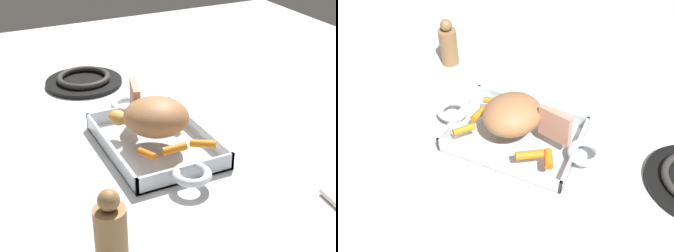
{
  "view_description": "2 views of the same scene",
  "coord_description": "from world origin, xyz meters",
  "views": [
    {
      "loc": [
        -0.83,
        0.37,
        0.54
      ],
      "look_at": [
        -0.01,
        -0.03,
        0.05
      ],
      "focal_mm": 53.04,
      "sensor_mm": 36.0,
      "label": 1
    },
    {
      "loc": [
        0.23,
        -0.56,
        0.65
      ],
      "look_at": [
        -0.01,
        -0.02,
        0.06
      ],
      "focal_mm": 40.37,
      "sensor_mm": 36.0,
      "label": 2
    }
  ],
  "objects": [
    {
      "name": "roast_slice_thin",
      "position": [
        0.09,
        0.01,
        0.08
      ],
      "size": [
        0.08,
        0.04,
        0.08
      ],
      "primitive_type": "cube",
      "rotation": [
        -0.06,
        0.0,
        1.31
      ],
      "color": "tan",
      "rests_on": "roasting_dish"
    },
    {
      "name": "ground_plane",
      "position": [
        0.0,
        0.0,
        0.0
      ],
      "size": [
        1.94,
        1.94,
        0.0
      ],
      "primitive_type": "plane",
      "color": "silver"
    },
    {
      "name": "potato_whole",
      "position": [
        0.07,
        0.06,
        0.05
      ],
      "size": [
        0.05,
        0.05,
        0.03
      ],
      "primitive_type": "ellipsoid",
      "rotation": [
        0.0,
        0.0,
        3.47
      ],
      "color": "gold",
      "rests_on": "roasting_dish"
    },
    {
      "name": "baby_carrot_long",
      "position": [
        0.1,
        -0.06,
        0.05
      ],
      "size": [
        0.03,
        0.05,
        0.02
      ],
      "primitive_type": "cylinder",
      "rotation": [
        1.57,
        0.0,
        3.54
      ],
      "color": "orange",
      "rests_on": "roasting_dish"
    },
    {
      "name": "roasting_dish",
      "position": [
        0.0,
        0.0,
        0.01
      ],
      "size": [
        0.4,
        0.21,
        0.04
      ],
      "color": "silver",
      "rests_on": "ground_plane"
    },
    {
      "name": "stove_burner_rear",
      "position": [
        0.4,
        0.03,
        0.01
      ],
      "size": [
        0.21,
        0.21,
        0.03
      ],
      "color": "black",
      "rests_on": "ground_plane"
    },
    {
      "name": "baby_carrot_short",
      "position": [
        -0.09,
        0.0,
        0.05
      ],
      "size": [
        0.02,
        0.05,
        0.02
      ],
      "primitive_type": "cylinder",
      "rotation": [
        1.66,
        0.0,
        3.03
      ],
      "color": "orange",
      "rests_on": "roasting_dish"
    },
    {
      "name": "pepper_mill",
      "position": [
        -0.29,
        0.2,
        0.06
      ],
      "size": [
        0.05,
        0.05,
        0.14
      ],
      "color": "olive",
      "rests_on": "ground_plane"
    },
    {
      "name": "baby_carrot_northeast",
      "position": [
        0.06,
        -0.07,
        0.05
      ],
      "size": [
        0.06,
        0.05,
        0.02
      ],
      "primitive_type": "cylinder",
      "rotation": [
        1.52,
        0.0,
        5.31
      ],
      "color": "orange",
      "rests_on": "roasting_dish"
    },
    {
      "name": "baby_carrot_center_left",
      "position": [
        -0.1,
        -0.06,
        0.05
      ],
      "size": [
        0.04,
        0.05,
        0.02
      ],
      "primitive_type": "cylinder",
      "rotation": [
        1.52,
        0.0,
        5.63
      ],
      "color": "orange",
      "rests_on": "roasting_dish"
    },
    {
      "name": "baby_carrot_southwest",
      "position": [
        -0.09,
        0.06,
        0.05
      ],
      "size": [
        0.05,
        0.03,
        0.02
      ],
      "primitive_type": "cylinder",
      "rotation": [
        1.64,
        0.0,
        1.95
      ],
      "color": "orange",
      "rests_on": "roasting_dish"
    },
    {
      "name": "pork_roast",
      "position": [
        -0.01,
        -0.0,
        0.08
      ],
      "size": [
        0.18,
        0.18,
        0.08
      ],
      "primitive_type": "ellipsoid",
      "rotation": [
        0.0,
        0.0,
        4.13
      ],
      "color": "#A06C44",
      "rests_on": "roasting_dish"
    }
  ]
}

